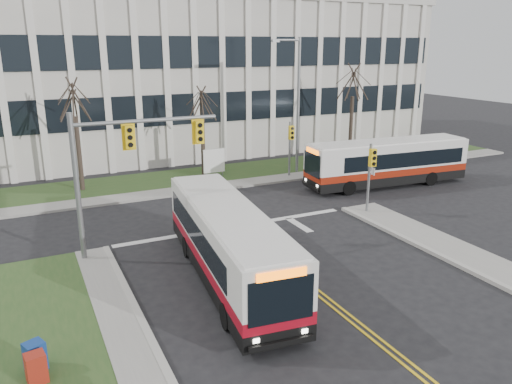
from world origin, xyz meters
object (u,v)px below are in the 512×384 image
at_px(directory_sign, 214,161).
at_px(newspaper_box_blue, 35,358).
at_px(bus_cross, 387,164).
at_px(newspaper_box_red, 36,370).
at_px(bus_main, 228,245).
at_px(streetlight, 296,99).

height_order(directory_sign, newspaper_box_blue, directory_sign).
distance_m(directory_sign, bus_cross, 11.35).
distance_m(bus_cross, newspaper_box_red, 24.30).
xyz_separation_m(bus_main, bus_cross, (14.32, 8.03, 0.01)).
bearing_deg(bus_main, bus_cross, 35.40).
distance_m(streetlight, bus_cross, 7.44).
bearing_deg(streetlight, bus_cross, -53.92).
xyz_separation_m(streetlight, newspaper_box_blue, (-17.53, -16.25, -4.72)).
bearing_deg(bus_cross, bus_main, -56.01).
bearing_deg(bus_main, newspaper_box_blue, -150.43).
height_order(bus_main, newspaper_box_blue, bus_main).
height_order(directory_sign, bus_main, bus_main).
distance_m(bus_main, newspaper_box_blue, 7.68).
relative_size(bus_cross, newspaper_box_red, 11.26).
relative_size(directory_sign, bus_cross, 0.19).
bearing_deg(directory_sign, streetlight, -13.23).
height_order(streetlight, directory_sign, streetlight).
distance_m(bus_cross, newspaper_box_blue, 24.03).
relative_size(streetlight, newspaper_box_blue, 9.68).
bearing_deg(bus_main, streetlight, 57.55).
relative_size(streetlight, directory_sign, 4.60).
xyz_separation_m(streetlight, bus_main, (-10.54, -13.22, -3.78)).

